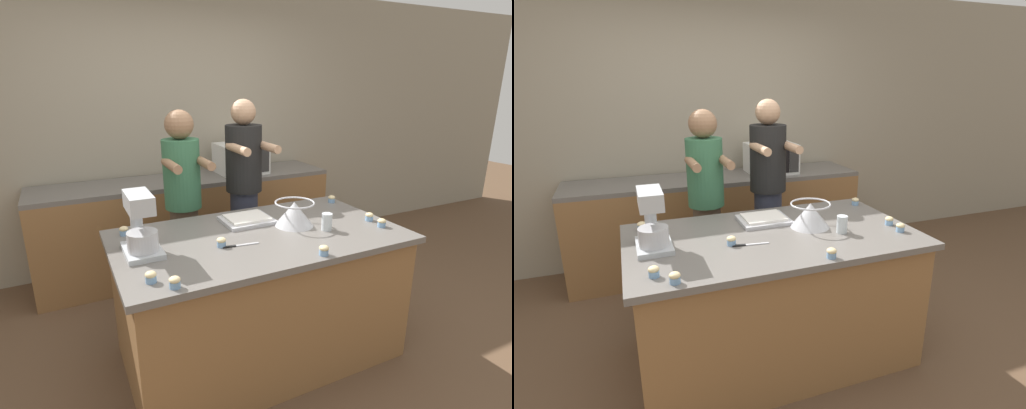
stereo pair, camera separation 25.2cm
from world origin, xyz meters
TOP-DOWN VIEW (x-y plane):
  - ground_plane at (0.00, 0.00)m, footprint 16.00×16.00m
  - back_wall at (0.00, 1.86)m, footprint 10.00×0.06m
  - island_counter at (0.00, 0.00)m, footprint 1.82×1.02m
  - back_counter at (0.00, 1.51)m, footprint 2.80×0.60m
  - person_left at (-0.26, 0.80)m, footprint 0.30×0.48m
  - person_right at (0.26, 0.80)m, footprint 0.32×0.49m
  - stand_mixer at (-0.73, 0.03)m, footprint 0.20×0.30m
  - mixing_bowl at (0.28, 0.03)m, footprint 0.27×0.27m
  - baking_tray at (0.02, 0.24)m, footprint 0.34×0.28m
  - microwave_oven at (0.55, 1.50)m, footprint 0.47×0.40m
  - drinking_glass at (0.42, -0.14)m, footprint 0.07×0.07m
  - knife at (-0.20, -0.12)m, footprint 0.22×0.04m
  - cupcake_0 at (-0.77, 0.36)m, footprint 0.06×0.06m
  - cupcake_1 at (0.78, -0.25)m, footprint 0.06×0.06m
  - cupcake_2 at (-0.67, -0.44)m, footprint 0.06×0.06m
  - cupcake_3 at (-0.76, -0.34)m, footprint 0.06×0.06m
  - cupcake_4 at (-0.29, -0.09)m, footprint 0.06×0.06m
  - cupcake_5 at (0.82, 0.35)m, footprint 0.06×0.06m
  - cupcake_6 at (0.17, -0.45)m, footprint 0.06×0.06m
  - cupcake_7 at (0.79, -0.12)m, footprint 0.06×0.06m

SIDE VIEW (x-z plane):
  - ground_plane at x=0.00m, z-range 0.00..0.00m
  - island_counter at x=0.00m, z-range 0.00..0.88m
  - back_counter at x=0.00m, z-range 0.00..0.92m
  - person_left at x=-0.26m, z-range 0.07..1.68m
  - knife at x=-0.20m, z-range 0.88..0.89m
  - person_right at x=0.26m, z-range 0.06..1.73m
  - baking_tray at x=0.02m, z-range 0.88..0.92m
  - cupcake_0 at x=-0.77m, z-range 0.88..0.94m
  - cupcake_1 at x=0.78m, z-range 0.88..0.94m
  - cupcake_2 at x=-0.67m, z-range 0.88..0.94m
  - cupcake_3 at x=-0.76m, z-range 0.88..0.94m
  - cupcake_4 at x=-0.29m, z-range 0.88..0.94m
  - cupcake_5 at x=0.82m, z-range 0.88..0.94m
  - cupcake_6 at x=0.17m, z-range 0.88..0.94m
  - cupcake_7 at x=0.79m, z-range 0.88..0.94m
  - drinking_glass at x=0.42m, z-range 0.88..0.99m
  - mixing_bowl at x=0.28m, z-range 0.89..1.05m
  - stand_mixer at x=-0.73m, z-range 0.86..1.21m
  - microwave_oven at x=0.55m, z-range 0.92..1.21m
  - back_wall at x=0.00m, z-range 0.00..2.70m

